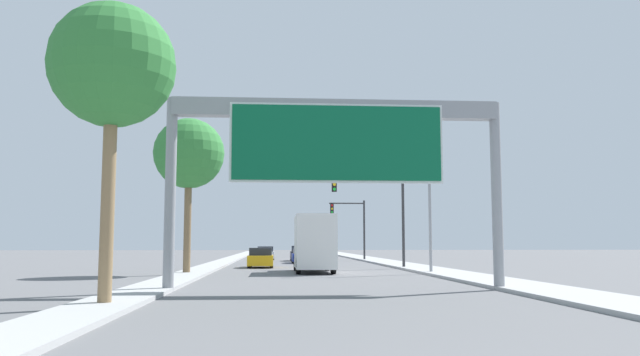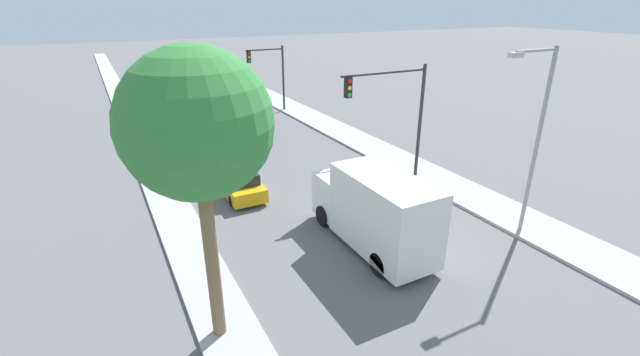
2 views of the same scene
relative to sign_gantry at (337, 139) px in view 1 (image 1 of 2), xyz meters
The scene contains 13 objects.
sidewalk_right 43.24m from the sign_gantry, 79.58° to the left, with size 3.00×120.00×0.15m.
median_strip_left 43.16m from the sign_gantry, 99.76° to the left, with size 2.00×120.00×0.15m.
sign_gantry is the anchor object (origin of this frame).
car_mid_right 33.21m from the sign_gantry, 90.00° to the left, with size 1.83×4.56×1.38m.
car_near_right 23.74m from the sign_gantry, 98.69° to the left, with size 1.86×4.25×1.47m.
car_far_right 40.09m from the sign_gantry, 90.00° to the left, with size 1.79×4.46×1.53m.
car_far_left 44.41m from the sign_gantry, 94.55° to the left, with size 1.87×4.64×1.45m.
truck_box_primary 15.43m from the sign_gantry, 90.00° to the left, with size 2.35×7.02×3.54m.
traffic_light_near_intersection 20.80m from the sign_gantry, 75.90° to the left, with size 5.51×0.32×6.88m.
traffic_light_mid_block 40.57m from the sign_gantry, 82.07° to the left, with size 3.75×0.32×6.22m.
palm_tree_foreground 9.26m from the sign_gantry, 142.43° to the right, with size 3.75×3.75×9.03m.
palm_tree_background 14.77m from the sign_gantry, 120.73° to the left, with size 4.15×4.15×9.17m.
street_lamp_right 14.26m from the sign_gantry, 62.80° to the left, with size 2.72×0.28×8.47m.
Camera 1 is at (-2.35, -6.32, 1.86)m, focal length 35.00 mm.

